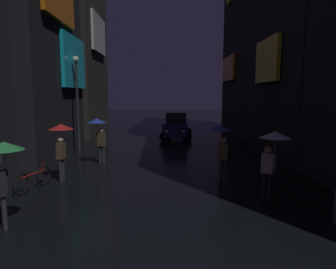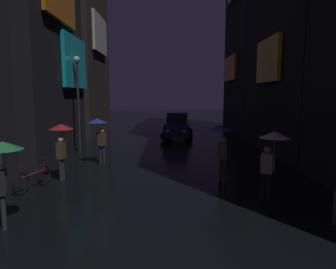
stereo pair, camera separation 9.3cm
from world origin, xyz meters
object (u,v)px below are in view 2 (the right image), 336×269
Objects in this scene: pedestrian_foreground_left_green at (1,161)px; pedestrian_midstreet_left_clear at (272,146)px; bicycle_parked_at_storefront at (33,178)px; pedestrian_midstreet_centre_red at (61,136)px; pedestrian_far_right_blue at (99,128)px; car_distant at (177,126)px; streetlamp_left_far at (78,92)px; pedestrian_near_crossing_blue at (220,137)px.

pedestrian_midstreet_left_clear is (7.02, 1.90, 0.00)m from pedestrian_foreground_left_green.
bicycle_parked_at_storefront is at bearing 102.31° from pedestrian_foreground_left_green.
pedestrian_foreground_left_green and pedestrian_midstreet_left_clear have the same top height.
pedestrian_midstreet_centre_red is at bearing 162.32° from pedestrian_midstreet_left_clear.
pedestrian_far_right_blue reaches higher than car_distant.
streetlamp_left_far is (-8.08, 8.12, 1.66)m from pedestrian_midstreet_left_clear.
pedestrian_midstreet_centre_red is (-0.04, 4.15, 0.00)m from pedestrian_foreground_left_green.
pedestrian_far_right_blue reaches higher than bicycle_parked_at_storefront.
car_distant reaches higher than bicycle_parked_at_storefront.
pedestrian_near_crossing_blue is 11.12m from car_distant.
pedestrian_near_crossing_blue is at bearing -2.49° from pedestrian_midstreet_centre_red.
pedestrian_midstreet_centre_red is 1.20× the size of bicycle_parked_at_storefront.
pedestrian_foreground_left_green is 10.21m from streetlamp_left_far.
streetlamp_left_far is (-6.90, 6.13, 1.66)m from pedestrian_near_crossing_blue.
streetlamp_left_far reaches higher than pedestrian_far_right_blue.
pedestrian_foreground_left_green is 1.00× the size of pedestrian_far_right_blue.
streetlamp_left_far is at bearing -139.59° from car_distant.
streetlamp_left_far reaches higher than pedestrian_midstreet_left_clear.
pedestrian_foreground_left_green is 1.00× the size of pedestrian_midstreet_left_clear.
pedestrian_foreground_left_green reaches higher than car_distant.
pedestrian_far_right_blue is at bearing 141.93° from pedestrian_midstreet_left_clear.
pedestrian_midstreet_left_clear is at bearing -8.32° from bicycle_parked_at_storefront.
pedestrian_near_crossing_blue is 9.38m from streetlamp_left_far.
pedestrian_midstreet_centre_red is (-5.88, 0.26, 0.00)m from pedestrian_near_crossing_blue.
pedestrian_midstreet_left_clear is 1.20× the size of bicycle_parked_at_storefront.
streetlamp_left_far reaches higher than pedestrian_near_crossing_blue.
pedestrian_midstreet_left_clear is at bearing -17.68° from pedestrian_midstreet_centre_red.
streetlamp_left_far is (-0.40, 7.00, 2.94)m from bicycle_parked_at_storefront.
streetlamp_left_far reaches higher than bicycle_parked_at_storefront.
bicycle_parked_at_storefront is at bearing -114.23° from car_distant.
pedestrian_near_crossing_blue and pedestrian_midstreet_centre_red have the same top height.
pedestrian_foreground_left_green is 0.50× the size of car_distant.
pedestrian_near_crossing_blue is at bearing 7.65° from bicycle_parked_at_storefront.
pedestrian_far_right_blue is at bearing 73.21° from pedestrian_midstreet_centre_red.
pedestrian_foreground_left_green is 1.00× the size of pedestrian_midstreet_centre_red.
bicycle_parked_at_storefront is (-6.50, -0.87, -1.28)m from pedestrian_near_crossing_blue.
car_distant is (4.74, 10.78, -0.74)m from pedestrian_midstreet_centre_red.
pedestrian_midstreet_left_clear is 0.50× the size of car_distant.
pedestrian_far_right_blue is 0.40× the size of streetlamp_left_far.
pedestrian_midstreet_centre_red is 1.00× the size of pedestrian_midstreet_left_clear.
pedestrian_midstreet_left_clear is at bearing -59.37° from pedestrian_near_crossing_blue.
pedestrian_foreground_left_green is 0.40× the size of streetlamp_left_far.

